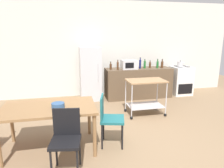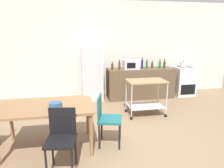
{
  "view_description": "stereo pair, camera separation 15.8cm",
  "coord_description": "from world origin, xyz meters",
  "px_view_note": "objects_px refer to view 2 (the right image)",
  "views": [
    {
      "loc": [
        -1.21,
        -3.24,
        1.89
      ],
      "look_at": [
        -0.23,
        1.2,
        0.8
      ],
      "focal_mm": 33.08,
      "sensor_mm": 36.0,
      "label": 1
    },
    {
      "loc": [
        -1.05,
        -3.27,
        1.89
      ],
      "look_at": [
        -0.23,
        1.2,
        0.8
      ],
      "focal_mm": 33.08,
      "sensor_mm": 36.0,
      "label": 2
    }
  ],
  "objects_px": {
    "bottle_olive_oil": "(164,65)",
    "bottle_sesame_oil": "(119,66)",
    "kitchen_cart": "(146,92)",
    "refrigerator": "(92,74)",
    "bottle_sparkling_water": "(160,65)",
    "bottle_vinegar": "(147,65)",
    "bottle_soda": "(152,65)",
    "bottle_wine": "(142,64)",
    "bottle_soy_sauce": "(112,66)",
    "chair_teal": "(106,117)",
    "stove_oven": "(183,81)",
    "kettle": "(183,64)",
    "microwave": "(131,65)",
    "fruit_bowl": "(55,105)",
    "dining_table": "(47,111)",
    "chair_black": "(62,136)"
  },
  "relations": [
    {
      "from": "stove_oven",
      "to": "bottle_wine",
      "type": "distance_m",
      "value": 1.53
    },
    {
      "from": "bottle_soy_sauce",
      "to": "bottle_sesame_oil",
      "type": "relative_size",
      "value": 0.81
    },
    {
      "from": "kettle",
      "to": "bottle_wine",
      "type": "bearing_deg",
      "value": 177.23
    },
    {
      "from": "bottle_wine",
      "to": "bottle_soda",
      "type": "bearing_deg",
      "value": 5.57
    },
    {
      "from": "bottle_soy_sauce",
      "to": "bottle_sesame_oil",
      "type": "bearing_deg",
      "value": -15.64
    },
    {
      "from": "chair_black",
      "to": "kitchen_cart",
      "type": "bearing_deg",
      "value": 52.39
    },
    {
      "from": "chair_teal",
      "to": "chair_black",
      "type": "relative_size",
      "value": 1.0
    },
    {
      "from": "bottle_wine",
      "to": "kettle",
      "type": "relative_size",
      "value": 1.37
    },
    {
      "from": "kitchen_cart",
      "to": "bottle_sesame_oil",
      "type": "xyz_separation_m",
      "value": [
        -0.37,
        1.29,
        0.45
      ]
    },
    {
      "from": "bottle_soda",
      "to": "kettle",
      "type": "distance_m",
      "value": 0.97
    },
    {
      "from": "chair_black",
      "to": "bottle_soda",
      "type": "xyz_separation_m",
      "value": [
        2.54,
        3.18,
        0.47
      ]
    },
    {
      "from": "stove_oven",
      "to": "bottle_soda",
      "type": "relative_size",
      "value": 4.09
    },
    {
      "from": "microwave",
      "to": "bottle_wine",
      "type": "distance_m",
      "value": 0.35
    },
    {
      "from": "chair_teal",
      "to": "kettle",
      "type": "bearing_deg",
      "value": -33.71
    },
    {
      "from": "refrigerator",
      "to": "microwave",
      "type": "distance_m",
      "value": 1.18
    },
    {
      "from": "stove_oven",
      "to": "microwave",
      "type": "distance_m",
      "value": 1.85
    },
    {
      "from": "chair_black",
      "to": "kettle",
      "type": "height_order",
      "value": "kettle"
    },
    {
      "from": "bottle_sesame_oil",
      "to": "bottle_olive_oil",
      "type": "relative_size",
      "value": 1.06
    },
    {
      "from": "dining_table",
      "to": "bottle_sesame_oil",
      "type": "relative_size",
      "value": 5.29
    },
    {
      "from": "bottle_sesame_oil",
      "to": "bottle_soy_sauce",
      "type": "bearing_deg",
      "value": 164.36
    },
    {
      "from": "kitchen_cart",
      "to": "bottle_olive_oil",
      "type": "bearing_deg",
      "value": 51.8
    },
    {
      "from": "bottle_soda",
      "to": "chair_teal",
      "type": "bearing_deg",
      "value": -124.91
    },
    {
      "from": "microwave",
      "to": "bottle_vinegar",
      "type": "distance_m",
      "value": 0.5
    },
    {
      "from": "bottle_soda",
      "to": "bottle_sparkling_water",
      "type": "distance_m",
      "value": 0.23
    },
    {
      "from": "chair_black",
      "to": "bottle_soy_sauce",
      "type": "relative_size",
      "value": 3.89
    },
    {
      "from": "refrigerator",
      "to": "kitchen_cart",
      "type": "relative_size",
      "value": 1.7
    },
    {
      "from": "bottle_sesame_oil",
      "to": "fruit_bowl",
      "type": "xyz_separation_m",
      "value": [
        -1.61,
        -2.52,
        -0.23
      ]
    },
    {
      "from": "dining_table",
      "to": "bottle_soda",
      "type": "bearing_deg",
      "value": 42.17
    },
    {
      "from": "bottle_wine",
      "to": "kettle",
      "type": "xyz_separation_m",
      "value": [
        1.29,
        -0.06,
        -0.04
      ]
    },
    {
      "from": "bottle_wine",
      "to": "kitchen_cart",
      "type": "bearing_deg",
      "value": -104.11
    },
    {
      "from": "bottle_olive_oil",
      "to": "bottle_sesame_oil",
      "type": "bearing_deg",
      "value": -179.02
    },
    {
      "from": "chair_teal",
      "to": "stove_oven",
      "type": "height_order",
      "value": "stove_oven"
    },
    {
      "from": "bottle_soda",
      "to": "bottle_sparkling_water",
      "type": "xyz_separation_m",
      "value": [
        0.22,
        -0.07,
        0.02
      ]
    },
    {
      "from": "bottle_olive_oil",
      "to": "bottle_sparkling_water",
      "type": "bearing_deg",
      "value": 174.13
    },
    {
      "from": "kitchen_cart",
      "to": "stove_oven",
      "type": "bearing_deg",
      "value": 38.6
    },
    {
      "from": "dining_table",
      "to": "microwave",
      "type": "height_order",
      "value": "microwave"
    },
    {
      "from": "bottle_sesame_oil",
      "to": "bottle_wine",
      "type": "distance_m",
      "value": 0.71
    },
    {
      "from": "bottle_vinegar",
      "to": "kettle",
      "type": "distance_m",
      "value": 1.15
    },
    {
      "from": "bottle_sparkling_water",
      "to": "microwave",
      "type": "bearing_deg",
      "value": 179.34
    },
    {
      "from": "chair_teal",
      "to": "kitchen_cart",
      "type": "distance_m",
      "value": 1.67
    },
    {
      "from": "bottle_vinegar",
      "to": "bottle_soda",
      "type": "relative_size",
      "value": 1.19
    },
    {
      "from": "refrigerator",
      "to": "kitchen_cart",
      "type": "height_order",
      "value": "refrigerator"
    },
    {
      "from": "bottle_soda",
      "to": "stove_oven",
      "type": "bearing_deg",
      "value": 0.2
    },
    {
      "from": "bottle_soda",
      "to": "bottle_olive_oil",
      "type": "xyz_separation_m",
      "value": [
        0.36,
        -0.08,
        0.01
      ]
    },
    {
      "from": "stove_oven",
      "to": "bottle_wine",
      "type": "bearing_deg",
      "value": -178.54
    },
    {
      "from": "stove_oven",
      "to": "fruit_bowl",
      "type": "relative_size",
      "value": 4.48
    },
    {
      "from": "refrigerator",
      "to": "bottle_sparkling_water",
      "type": "height_order",
      "value": "refrigerator"
    },
    {
      "from": "chair_black",
      "to": "bottle_sparkling_water",
      "type": "xyz_separation_m",
      "value": [
        2.76,
        3.11,
        0.49
      ]
    },
    {
      "from": "bottle_vinegar",
      "to": "bottle_olive_oil",
      "type": "distance_m",
      "value": 0.54
    },
    {
      "from": "stove_oven",
      "to": "kettle",
      "type": "bearing_deg",
      "value": -140.33
    }
  ]
}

